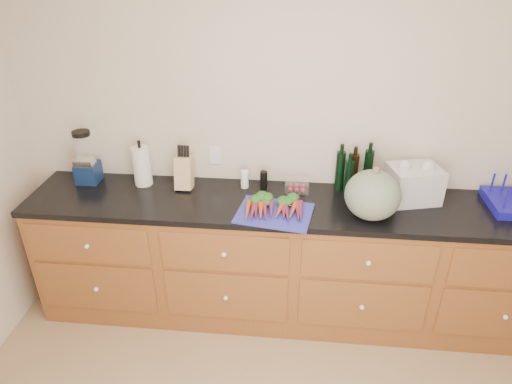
# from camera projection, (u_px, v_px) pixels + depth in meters

# --- Properties ---
(wall_back) EXTENTS (4.10, 0.05, 2.60)m
(wall_back) POSITION_uv_depth(u_px,v_px,m) (301.00, 134.00, 3.12)
(wall_back) COLOR beige
(wall_back) RESTS_ON ground
(cabinets) EXTENTS (3.60, 0.64, 0.90)m
(cabinets) POSITION_uv_depth(u_px,v_px,m) (295.00, 262.00, 3.25)
(cabinets) COLOR brown
(cabinets) RESTS_ON ground
(countertop) EXTENTS (3.64, 0.62, 0.04)m
(countertop) POSITION_uv_depth(u_px,v_px,m) (298.00, 205.00, 3.02)
(countertop) COLOR black
(countertop) RESTS_ON cabinets
(cutting_board) EXTENTS (0.51, 0.42, 0.01)m
(cutting_board) POSITION_uv_depth(u_px,v_px,m) (274.00, 213.00, 2.88)
(cutting_board) COLOR #2B2EAA
(cutting_board) RESTS_ON countertop
(carrots) EXTENTS (0.38, 0.28, 0.05)m
(carrots) POSITION_uv_depth(u_px,v_px,m) (275.00, 206.00, 2.90)
(carrots) COLOR #C84817
(carrots) RESTS_ON cutting_board
(squash) EXTENTS (0.34, 0.34, 0.31)m
(squash) POSITION_uv_depth(u_px,v_px,m) (373.00, 195.00, 2.79)
(squash) COLOR #5B6957
(squash) RESTS_ON countertop
(blender_appliance) EXTENTS (0.15, 0.15, 0.38)m
(blender_appliance) POSITION_uv_depth(u_px,v_px,m) (86.00, 160.00, 3.20)
(blender_appliance) COLOR #0F224A
(blender_appliance) RESTS_ON countertop
(paper_towel) EXTENTS (0.12, 0.12, 0.28)m
(paper_towel) POSITION_uv_depth(u_px,v_px,m) (142.00, 166.00, 3.18)
(paper_towel) COLOR white
(paper_towel) RESTS_ON countertop
(knife_block) EXTENTS (0.11, 0.11, 0.23)m
(knife_block) POSITION_uv_depth(u_px,v_px,m) (184.00, 173.00, 3.15)
(knife_block) COLOR tan
(knife_block) RESTS_ON countertop
(grinder_salt) EXTENTS (0.05, 0.05, 0.13)m
(grinder_salt) POSITION_uv_depth(u_px,v_px,m) (245.00, 179.00, 3.17)
(grinder_salt) COLOR white
(grinder_salt) RESTS_ON countertop
(grinder_pepper) EXTENTS (0.05, 0.05, 0.13)m
(grinder_pepper) POSITION_uv_depth(u_px,v_px,m) (264.00, 180.00, 3.16)
(grinder_pepper) COLOR black
(grinder_pepper) RESTS_ON countertop
(canister_chrome) EXTENTS (0.04, 0.04, 0.10)m
(canister_chrome) POSITION_uv_depth(u_px,v_px,m) (263.00, 182.00, 3.17)
(canister_chrome) COLOR silver
(canister_chrome) RESTS_ON countertop
(tomato_box) EXTENTS (0.16, 0.13, 0.07)m
(tomato_box) POSITION_uv_depth(u_px,v_px,m) (297.00, 185.00, 3.14)
(tomato_box) COLOR white
(tomato_box) RESTS_ON countertop
(bottles) EXTENTS (0.25, 0.13, 0.30)m
(bottles) POSITION_uv_depth(u_px,v_px,m) (353.00, 173.00, 3.10)
(bottles) COLOR black
(bottles) RESTS_ON countertop
(grocery_bag) EXTENTS (0.37, 0.32, 0.23)m
(grocery_bag) POSITION_uv_depth(u_px,v_px,m) (413.00, 184.00, 3.00)
(grocery_bag) COLOR silver
(grocery_bag) RESTS_ON countertop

